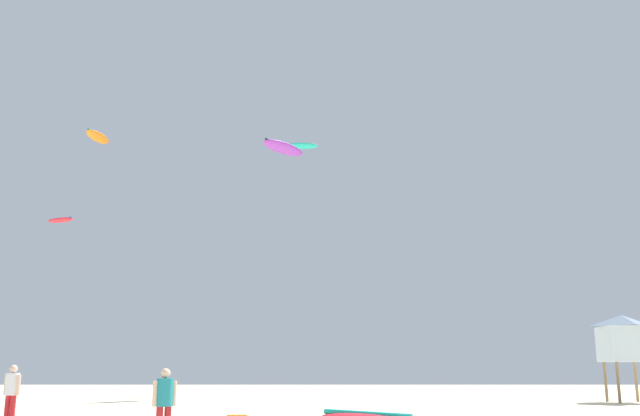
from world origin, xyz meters
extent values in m
cylinder|color=teal|center=(-3.31, 5.84, 1.10)|extent=(0.37, 0.37, 0.60)
cylinder|color=beige|center=(-3.12, 5.94, 1.07)|extent=(0.11, 0.11, 0.55)
cylinder|color=beige|center=(-3.50, 5.74, 1.07)|extent=(0.11, 0.11, 0.55)
sphere|color=beige|center=(-3.31, 5.84, 1.51)|extent=(0.22, 0.22, 0.22)
cylinder|color=#B21E23|center=(-8.95, 10.95, 0.42)|extent=(0.16, 0.16, 0.84)
cylinder|color=#B21E23|center=(-8.77, 10.88, 0.42)|extent=(0.16, 0.16, 0.84)
cylinder|color=silver|center=(-8.86, 10.92, 1.16)|extent=(0.39, 0.39, 0.63)
cylinder|color=beige|center=(-9.07, 11.00, 1.14)|extent=(0.11, 0.11, 0.58)
cylinder|color=beige|center=(-8.65, 10.84, 1.14)|extent=(0.11, 0.11, 0.58)
sphere|color=beige|center=(-8.86, 10.92, 1.60)|extent=(0.23, 0.23, 0.23)
cylinder|color=#19B29E|center=(1.42, 10.37, 0.36)|extent=(2.37, 2.50, 0.16)
cylinder|color=#8C704C|center=(15.69, 25.42, 0.95)|extent=(0.14, 0.14, 1.90)
cylinder|color=#8C704C|center=(14.19, 25.42, 0.95)|extent=(0.14, 0.14, 1.90)
cylinder|color=#8C704C|center=(14.19, 23.92, 0.95)|extent=(0.14, 0.14, 1.90)
cube|color=silver|center=(14.94, 24.67, 2.75)|extent=(2.00, 2.00, 1.70)
pyramid|color=slate|center=(14.94, 24.67, 3.87)|extent=(2.30, 2.30, 0.55)
ellipsoid|color=purple|center=(-2.16, 31.99, 15.07)|extent=(3.05, 3.54, 0.67)
cylinder|color=#2D2D33|center=(-2.16, 31.99, 15.23)|extent=(2.15, 2.76, 0.16)
ellipsoid|color=orange|center=(-16.86, 41.01, 18.82)|extent=(1.54, 3.20, 0.69)
cylinder|color=green|center=(-16.86, 41.01, 18.96)|extent=(0.74, 2.80, 0.14)
ellipsoid|color=#19B29E|center=(-1.21, 37.37, 16.94)|extent=(2.40, 0.72, 0.45)
ellipsoid|color=red|center=(-16.96, 35.11, 11.10)|extent=(2.21, 1.53, 0.34)
cylinder|color=blue|center=(-16.96, 35.11, 11.19)|extent=(1.81, 0.97, 0.09)
camera|label=1|loc=(0.13, -10.26, 1.63)|focal=39.58mm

